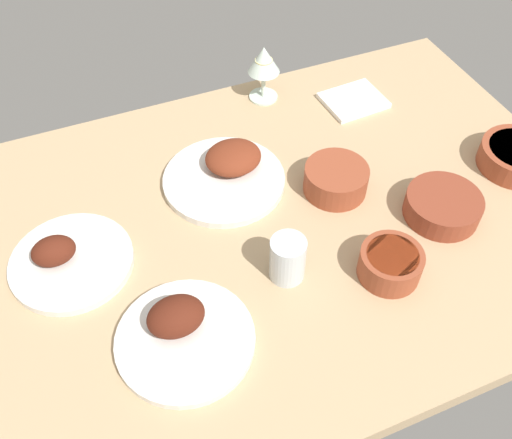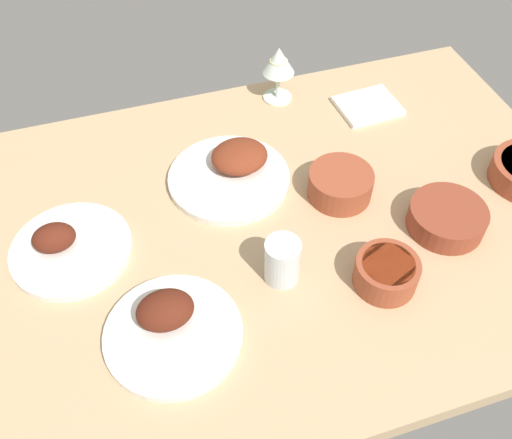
# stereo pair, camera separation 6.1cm
# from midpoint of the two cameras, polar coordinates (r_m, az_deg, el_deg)

# --- Properties ---
(dining_table) EXTENTS (1.40, 0.90, 0.04)m
(dining_table) POSITION_cam_midpoint_polar(r_m,az_deg,el_deg) (1.15, -1.53, -1.35)
(dining_table) COLOR tan
(dining_table) RESTS_ON ground
(plate_near_viewer) EXTENTS (0.23, 0.23, 0.07)m
(plate_near_viewer) POSITION_cam_midpoint_polar(r_m,az_deg,el_deg) (1.13, -19.74, -3.80)
(plate_near_viewer) COLOR silver
(plate_near_viewer) RESTS_ON dining_table
(plate_far_side) EXTENTS (0.24, 0.24, 0.07)m
(plate_far_side) POSITION_cam_midpoint_polar(r_m,az_deg,el_deg) (0.99, -9.17, -11.06)
(plate_far_side) COLOR silver
(plate_far_side) RESTS_ON dining_table
(plate_center_main) EXTENTS (0.26, 0.26, 0.07)m
(plate_center_main) POSITION_cam_midpoint_polar(r_m,az_deg,el_deg) (1.22, -4.29, 4.77)
(plate_center_main) COLOR silver
(plate_center_main) RESTS_ON dining_table
(bowl_cream) EXTENTS (0.13, 0.13, 0.06)m
(bowl_cream) POSITION_cam_midpoint_polar(r_m,az_deg,el_deg) (1.19, 6.50, 4.01)
(bowl_cream) COLOR brown
(bowl_cream) RESTS_ON dining_table
(bowl_sauce) EXTENTS (0.12, 0.12, 0.06)m
(bowl_sauce) POSITION_cam_midpoint_polar(r_m,az_deg,el_deg) (1.06, 11.63, -4.33)
(bowl_sauce) COLOR brown
(bowl_sauce) RESTS_ON dining_table
(bowl_potatoes) EXTENTS (0.15, 0.15, 0.05)m
(bowl_potatoes) POSITION_cam_midpoint_polar(r_m,az_deg,el_deg) (1.19, 16.72, 1.31)
(bowl_potatoes) COLOR brown
(bowl_potatoes) RESTS_ON dining_table
(wine_glass) EXTENTS (0.08, 0.08, 0.14)m
(wine_glass) POSITION_cam_midpoint_polar(r_m,az_deg,el_deg) (1.38, -0.54, 15.32)
(wine_glass) COLOR silver
(wine_glass) RESTS_ON dining_table
(water_tumbler) EXTENTS (0.07, 0.07, 0.09)m
(water_tumbler) POSITION_cam_midpoint_polar(r_m,az_deg,el_deg) (1.03, 1.46, -4.00)
(water_tumbler) COLOR silver
(water_tumbler) RESTS_ON dining_table
(folded_napkin) EXTENTS (0.15, 0.13, 0.01)m
(folded_napkin) POSITION_cam_midpoint_polar(r_m,az_deg,el_deg) (1.44, 8.45, 11.61)
(folded_napkin) COLOR white
(folded_napkin) RESTS_ON dining_table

